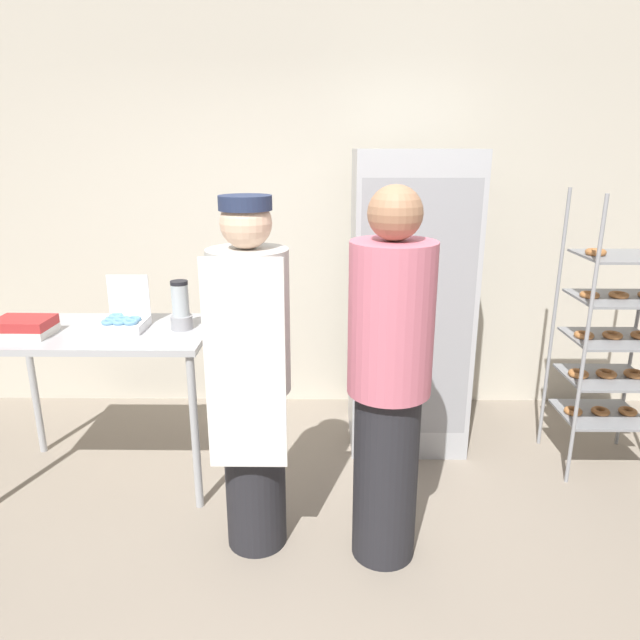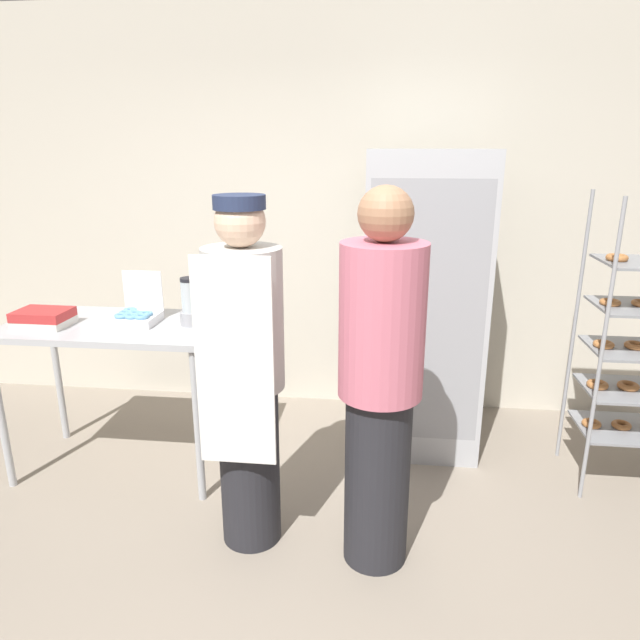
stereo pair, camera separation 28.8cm
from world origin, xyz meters
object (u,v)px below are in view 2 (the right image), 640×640
refrigerator (423,305)px  baking_rack (634,350)px  donut_box (136,315)px  blender_pitcher (190,304)px  person_baker (246,374)px  person_customer (380,384)px  binder_stack (43,318)px

refrigerator → baking_rack: size_ratio=1.13×
donut_box → refrigerator: bearing=17.0°
baking_rack → blender_pitcher: (-2.51, -0.18, 0.23)m
refrigerator → baking_rack: bearing=-15.8°
person_baker → baking_rack: bearing=20.9°
baking_rack → person_baker: 2.19m
person_baker → refrigerator: bearing=51.6°
refrigerator → person_customer: bearing=-102.0°
blender_pitcher → binder_stack: 0.84m
binder_stack → person_customer: bearing=-16.1°
binder_stack → person_baker: size_ratio=0.18×
blender_pitcher → binder_stack: bearing=-171.8°
person_baker → person_customer: 0.63m
refrigerator → person_baker: bearing=-128.4°
person_customer → donut_box: bearing=154.7°
blender_pitcher → person_customer: bearing=-31.7°
refrigerator → donut_box: (-1.67, -0.51, 0.03)m
donut_box → binder_stack: size_ratio=0.94×
binder_stack → person_customer: (1.92, -0.56, -0.08)m
donut_box → blender_pitcher: size_ratio=1.03×
donut_box → person_baker: (0.79, -0.60, -0.09)m
donut_box → person_baker: 1.00m
refrigerator → donut_box: size_ratio=6.67×
baking_rack → donut_box: size_ratio=5.91×
refrigerator → baking_rack: 1.22m
refrigerator → person_baker: refrigerator is taller
baking_rack → binder_stack: baking_rack is taller
baking_rack → person_baker: (-2.04, -0.78, 0.07)m
donut_box → blender_pitcher: donut_box is taller
binder_stack → person_baker: (1.30, -0.48, -0.09)m
person_customer → baking_rack: bearing=31.0°
person_baker → person_customer: size_ratio=0.97×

